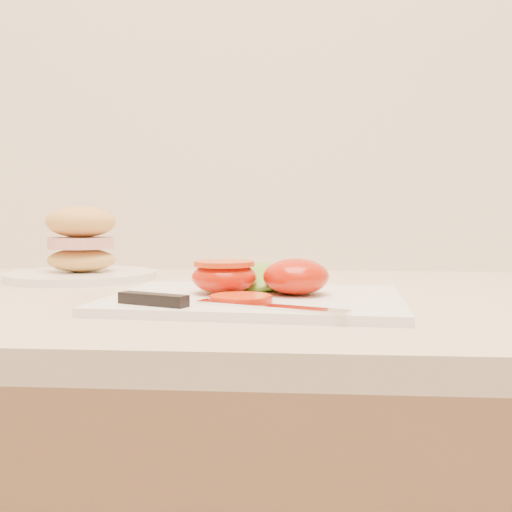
{
  "coord_description": "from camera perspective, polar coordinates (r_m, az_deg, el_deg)",
  "views": [
    {
      "loc": [
        -0.49,
        0.93,
        1.03
      ],
      "look_at": [
        -0.54,
        1.6,
        0.99
      ],
      "focal_mm": 40.0,
      "sensor_mm": 36.0,
      "label": 1
    }
  ],
  "objects": [
    {
      "name": "sandwich_plate",
      "position": [
        0.96,
        -17.07,
        0.28
      ],
      "size": [
        0.24,
        0.24,
        0.12
      ],
      "rotation": [
        0.0,
        0.0,
        0.08
      ],
      "color": "white",
      "rests_on": "counter"
    },
    {
      "name": "lettuce_leaf_1",
      "position": [
        0.73,
        3.01,
        -2.34
      ],
      "size": [
        0.12,
        0.11,
        0.02
      ],
      "primitive_type": "ellipsoid",
      "rotation": [
        0.0,
        0.0,
        0.41
      ],
      "color": "#7ABF32",
      "rests_on": "cutting_board"
    },
    {
      "name": "tomato_half_dome",
      "position": [
        0.67,
        4.01,
        -2.05
      ],
      "size": [
        0.08,
        0.08,
        0.04
      ],
      "primitive_type": "ellipsoid",
      "color": "red",
      "rests_on": "cutting_board"
    },
    {
      "name": "cutting_board",
      "position": [
        0.66,
        -0.07,
        -4.38
      ],
      "size": [
        0.35,
        0.27,
        0.01
      ],
      "primitive_type": "cube",
      "rotation": [
        0.0,
        0.0,
        -0.08
      ],
      "color": "white",
      "rests_on": "counter"
    },
    {
      "name": "tomato_slice_0",
      "position": [
        0.61,
        -1.54,
        -4.26
      ],
      "size": [
        0.07,
        0.07,
        0.01
      ],
      "primitive_type": "cylinder",
      "color": "#EE4D18",
      "rests_on": "cutting_board"
    },
    {
      "name": "knife",
      "position": [
        0.58,
        -5.81,
        -4.61
      ],
      "size": [
        0.24,
        0.08,
        0.01
      ],
      "rotation": [
        0.0,
        0.0,
        -0.4
      ],
      "color": "silver",
      "rests_on": "cutting_board"
    },
    {
      "name": "tomato_half_cut",
      "position": [
        0.68,
        -3.2,
        -1.97
      ],
      "size": [
        0.08,
        0.08,
        0.04
      ],
      "color": "red",
      "rests_on": "cutting_board"
    },
    {
      "name": "lettuce_leaf_0",
      "position": [
        0.73,
        -0.27,
        -2.16
      ],
      "size": [
        0.17,
        0.14,
        0.03
      ],
      "primitive_type": "ellipsoid",
      "rotation": [
        0.0,
        0.0,
        -0.4
      ],
      "color": "#7ABF32",
      "rests_on": "cutting_board"
    }
  ]
}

